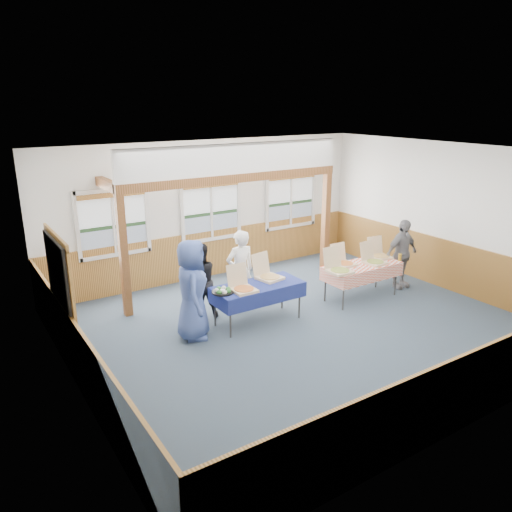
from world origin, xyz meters
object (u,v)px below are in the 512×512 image
Objects in this scene: table_right at (362,267)px; man_blue at (192,290)px; table_left at (258,288)px; woman_white at (240,271)px; person_grey at (402,254)px; woman_black at (200,281)px.

table_right is 1.01× the size of man_blue.
table_right is at bearing -1.49° from table_left.
table_left is 1.32m from man_blue.
person_grey is (3.69, -0.83, -0.05)m from woman_white.
woman_white is 1.43m from man_blue.
woman_black is 0.83× the size of man_blue.
woman_black is at bearing -6.99° from woman_white.
man_blue is 5.01m from person_grey.
table_right is 1.17× the size of person_grey.
table_right is 1.21m from person_grey.
table_left is 1.13m from woman_black.
table_right is 1.09× the size of woman_white.
woman_black reaches higher than table_left.
table_left is at bearing -72.00° from man_blue.
man_blue is at bearing 178.55° from table_left.
man_blue is at bearing 24.58° from woman_white.
woman_white is 0.84m from woman_black.
woman_black is (-0.82, 0.78, 0.05)m from table_left.
table_left is 0.97× the size of man_blue.
table_left is at bearing 160.83° from table_right.
table_left is at bearing 90.43° from woman_white.
man_blue reaches higher than woman_black.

